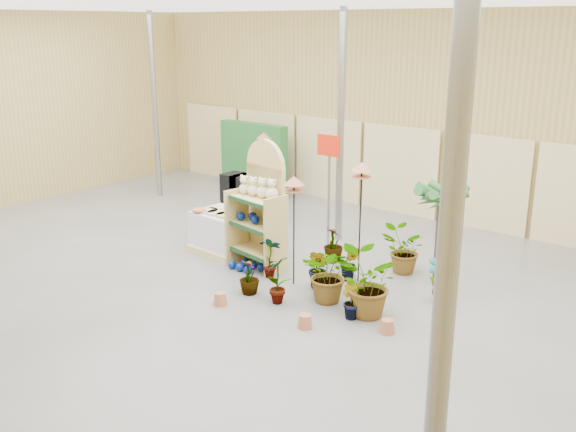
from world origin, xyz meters
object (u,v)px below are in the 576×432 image
pallet_stack (223,232)px  potted_plant_2 (330,274)px  display_shelf (262,209)px  bird_table_front (294,184)px

pallet_stack → potted_plant_2: bearing=-8.0°
pallet_stack → potted_plant_2: (2.90, -0.59, 0.06)m
potted_plant_2 → pallet_stack: bearing=168.6°
potted_plant_2 → display_shelf: bearing=163.7°
display_shelf → bird_table_front: size_ratio=1.23×
display_shelf → potted_plant_2: size_ratio=2.51×
bird_table_front → potted_plant_2: bearing=-12.0°
display_shelf → bird_table_front: (1.00, -0.36, 0.68)m
display_shelf → bird_table_front: display_shelf is taller
display_shelf → pallet_stack: (-1.03, 0.04, -0.65)m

